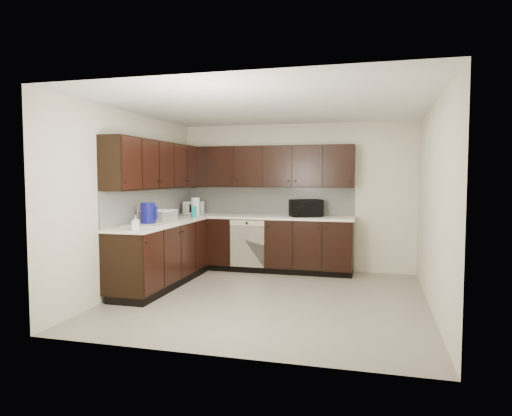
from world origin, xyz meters
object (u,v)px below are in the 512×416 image
Objects in this scene: toaster_oven at (194,208)px; storage_bin at (158,216)px; microwave at (306,208)px; blue_pitcher at (148,214)px; sink at (152,228)px.

toaster_oven is 0.81× the size of storage_bin.
storage_bin is at bearing -166.62° from microwave.
toaster_oven is (-1.97, -0.01, -0.03)m from microwave.
storage_bin is 0.32m from blue_pitcher.
microwave is 1.12× the size of storage_bin.
blue_pitcher is at bearing -88.07° from storage_bin.
blue_pitcher reaches higher than toaster_oven.
sink is 2.25× the size of toaster_oven.
sink reaches higher than storage_bin.
blue_pitcher is (0.07, -1.81, 0.04)m from toaster_oven.
blue_pitcher is at bearing -92.34° from sink.
sink is at bearing -101.15° from toaster_oven.
blue_pitcher reaches higher than storage_bin.
toaster_oven is 1.81m from blue_pitcher.
sink is at bearing 94.23° from blue_pitcher.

